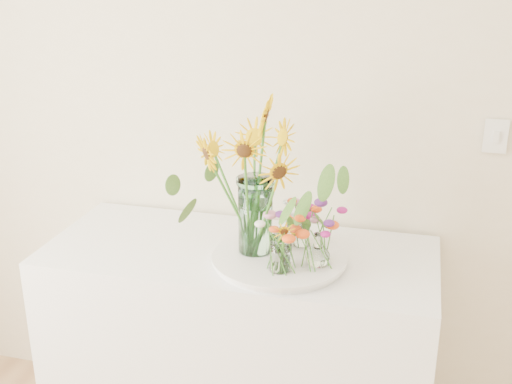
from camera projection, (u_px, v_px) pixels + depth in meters
counter at (240, 356)px, 2.46m from camera, size 1.40×0.60×0.90m
tray at (279, 260)px, 2.20m from camera, size 0.44×0.44×0.02m
mason_jar at (255, 215)px, 2.18m from camera, size 0.12×0.12×0.27m
sunflower_bouquet at (255, 179)px, 2.14m from camera, size 0.69×0.69×0.54m
small_vase_a at (281, 254)px, 2.07m from camera, size 0.09×0.09×0.12m
wildflower_posy_a at (281, 242)px, 2.05m from camera, size 0.20×0.20×0.21m
small_vase_b at (318, 250)px, 2.11m from camera, size 0.08×0.08×0.12m
wildflower_posy_b at (318, 237)px, 2.09m from camera, size 0.22×0.22×0.21m
small_vase_c at (301, 233)px, 2.25m from camera, size 0.07×0.07×0.10m
wildflower_posy_c at (302, 221)px, 2.24m from camera, size 0.20×0.20×0.19m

